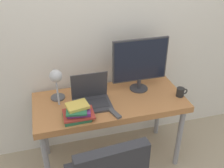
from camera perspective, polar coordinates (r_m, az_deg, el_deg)
wall_back at (r=2.47m, az=-2.82°, el=12.34°), size 8.00×0.05×2.60m
desk at (r=2.43m, az=-0.48°, el=-4.85°), size 1.37×0.61×0.73m
laptop at (r=2.32m, az=-4.52°, el=-3.05°), size 0.33×0.26×0.27m
monitor at (r=2.43m, az=6.13°, el=4.71°), size 0.52×0.17×0.51m
desk_lamp at (r=2.24m, az=-12.05°, el=0.75°), size 0.13×0.25×0.35m
book_stack at (r=2.16m, az=-7.49°, el=-6.17°), size 0.25×0.20×0.12m
tv_remote at (r=2.20m, az=0.60°, el=-6.42°), size 0.08×0.15×0.02m
mug at (r=2.50m, az=14.71°, el=-1.71°), size 0.11×0.07×0.08m
game_controller at (r=2.20m, az=-7.55°, el=-6.49°), size 0.15×0.09×0.04m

